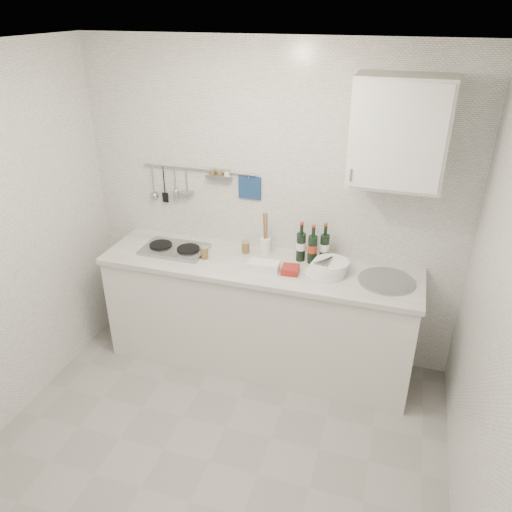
{
  "coord_description": "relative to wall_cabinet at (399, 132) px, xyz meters",
  "views": [
    {
      "loc": [
        0.97,
        -2.1,
        2.7
      ],
      "look_at": [
        0.04,
        0.9,
        1.09
      ],
      "focal_mm": 35.0,
      "sensor_mm": 36.0,
      "label": 1
    }
  ],
  "objects": [
    {
      "name": "jar_b",
      "position": [
        -0.39,
        0.1,
        -0.99
      ],
      "size": [
        0.06,
        0.06,
        0.07
      ],
      "rotation": [
        0.0,
        0.0,
        -0.37
      ],
      "color": "brown",
      "rests_on": "counter"
    },
    {
      "name": "plate_stack_sink",
      "position": [
        -0.37,
        -0.12,
        -0.98
      ],
      "size": [
        0.31,
        0.3,
        0.11
      ],
      "rotation": [
        0.0,
        0.0,
        -0.4
      ],
      "color": "white",
      "rests_on": "counter"
    },
    {
      "name": "butter_dish",
      "position": [
        -0.83,
        -0.21,
        -1.0
      ],
      "size": [
        0.23,
        0.12,
        0.07
      ],
      "primitive_type": "cube",
      "rotation": [
        0.0,
        0.0,
        0.04
      ],
      "color": "white",
      "rests_on": "counter"
    },
    {
      "name": "floor",
      "position": [
        -0.9,
        -1.22,
        -1.95
      ],
      "size": [
        3.0,
        3.0,
        0.0
      ],
      "primitive_type": "plane",
      "color": "gray",
      "rests_on": "ground"
    },
    {
      "name": "wall_cabinet",
      "position": [
        0.0,
        0.0,
        0.0
      ],
      "size": [
        0.6,
        0.38,
        0.7
      ],
      "color": "silver",
      "rests_on": "back_wall"
    },
    {
      "name": "jar_d",
      "position": [
        -1.32,
        -0.17,
        -0.98
      ],
      "size": [
        0.06,
        0.06,
        0.1
      ],
      "rotation": [
        0.0,
        0.0,
        0.41
      ],
      "color": "brown",
      "rests_on": "counter"
    },
    {
      "name": "ceiling",
      "position": [
        -0.9,
        -1.22,
        0.55
      ],
      "size": [
        3.0,
        3.0,
        0.0
      ],
      "primitive_type": "plane",
      "rotation": [
        3.14,
        0.0,
        0.0
      ],
      "color": "silver",
      "rests_on": "back_wall"
    },
    {
      "name": "back_wall",
      "position": [
        -0.9,
        0.18,
        -0.7
      ],
      "size": [
        3.0,
        0.02,
        2.5
      ],
      "primitive_type": "cube",
      "color": "silver",
      "rests_on": "floor"
    },
    {
      "name": "wall_right",
      "position": [
        0.6,
        -1.22,
        -0.7
      ],
      "size": [
        0.02,
        2.8,
        2.5
      ],
      "primitive_type": "cube",
      "color": "silver",
      "rests_on": "floor"
    },
    {
      "name": "utensil_crock",
      "position": [
        -0.9,
        0.05,
        -0.95
      ],
      "size": [
        0.09,
        0.09,
        0.35
      ],
      "rotation": [
        0.0,
        0.0,
        0.23
      ],
      "color": "white",
      "rests_on": "counter"
    },
    {
      "name": "jar_a",
      "position": [
        -1.05,
        0.02,
        -0.98
      ],
      "size": [
        0.07,
        0.07,
        0.1
      ],
      "rotation": [
        0.0,
        0.0,
        -0.22
      ],
      "color": "brown",
      "rests_on": "counter"
    },
    {
      "name": "strawberry_punnet",
      "position": [
        -0.63,
        -0.2,
        -1.0
      ],
      "size": [
        0.13,
        0.13,
        0.05
      ],
      "primitive_type": "cube",
      "rotation": [
        0.0,
        0.0,
        0.06
      ],
      "color": "#AD2B13",
      "rests_on": "counter"
    },
    {
      "name": "wall_rail",
      "position": [
        -1.5,
        0.15,
        -0.52
      ],
      "size": [
        0.98,
        0.09,
        0.34
      ],
      "color": "#93969B",
      "rests_on": "back_wall"
    },
    {
      "name": "counter",
      "position": [
        -0.89,
        -0.12,
        -1.52
      ],
      "size": [
        2.44,
        0.64,
        0.96
      ],
      "color": "silver",
      "rests_on": "floor"
    },
    {
      "name": "jar_c",
      "position": [
        -0.31,
        0.03,
        -0.99
      ],
      "size": [
        0.06,
        0.06,
        0.07
      ],
      "rotation": [
        0.0,
        0.0,
        0.03
      ],
      "color": "brown",
      "rests_on": "counter"
    },
    {
      "name": "wine_bottles",
      "position": [
        -0.52,
        0.03,
        -0.87
      ],
      "size": [
        0.25,
        0.12,
        0.31
      ],
      "rotation": [
        0.0,
        0.0,
        0.17
      ],
      "color": "black",
      "rests_on": "counter"
    },
    {
      "name": "plate_stack_hob",
      "position": [
        -1.65,
        -0.08,
        -1.02
      ],
      "size": [
        0.3,
        0.3,
        0.03
      ],
      "rotation": [
        0.0,
        0.0,
        -0.24
      ],
      "color": "#5069B5",
      "rests_on": "counter"
    }
  ]
}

